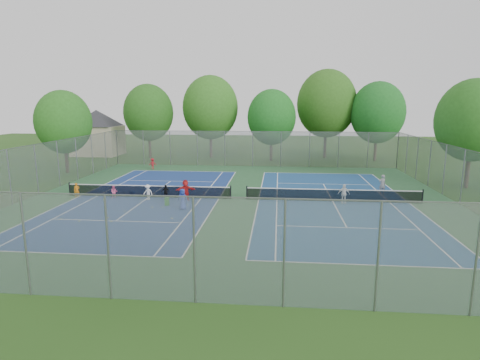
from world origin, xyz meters
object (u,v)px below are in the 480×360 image
at_px(net_right, 333,196).
at_px(ball_hopper, 167,202).
at_px(net_left, 149,192).
at_px(instructor, 382,184).
at_px(ball_crate, 132,193).

xyz_separation_m(net_right, ball_hopper, (-11.90, -2.32, -0.17)).
bearing_deg(ball_hopper, net_left, 132.11).
distance_m(net_right, instructor, 5.13).
distance_m(net_right, ball_hopper, 12.13).
bearing_deg(net_right, instructor, 34.32).
bearing_deg(instructor, ball_hopper, 2.28).
bearing_deg(ball_crate, net_left, -25.72).
distance_m(ball_hopper, instructor, 16.96).
bearing_deg(ball_hopper, net_right, 11.03).
relative_size(net_left, net_right, 1.00).
relative_size(net_right, instructor, 8.15).
bearing_deg(net_right, ball_crate, 177.16).
bearing_deg(net_left, net_right, 0.00).
bearing_deg(ball_crate, net_right, -2.84).
bearing_deg(net_right, ball_hopper, -168.97).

